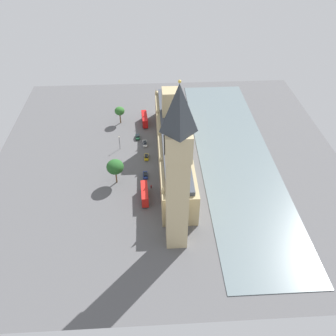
{
  "coord_description": "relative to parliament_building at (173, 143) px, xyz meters",
  "views": [
    {
      "loc": [
        7.21,
        123.06,
        94.04
      ],
      "look_at": [
        1.0,
        15.7,
        7.63
      ],
      "focal_mm": 38.59,
      "sensor_mm": 36.0,
      "label": 1
    }
  ],
  "objects": [
    {
      "name": "double_decker_bus_midblock",
      "position": [
        12.18,
        25.61,
        -4.9
      ],
      "size": [
        2.95,
        10.58,
        4.75
      ],
      "rotation": [
        0.0,
        0.0,
        0.04
      ],
      "color": "red",
      "rests_on": "ground"
    },
    {
      "name": "car_white_leading",
      "position": [
        11.88,
        -9.66,
        -6.64
      ],
      "size": [
        2.01,
        4.84,
        1.74
      ],
      "rotation": [
        0.0,
        0.0,
        3.19
      ],
      "color": "silver",
      "rests_on": "ground"
    },
    {
      "name": "car_blue_near_tower",
      "position": [
        11.86,
        12.61,
        -6.65
      ],
      "size": [
        2.04,
        4.42,
        1.74
      ],
      "rotation": [
        0.0,
        0.0,
        3.2
      ],
      "color": "navy",
      "rests_on": "ground"
    },
    {
      "name": "plane_tree_by_river_gate",
      "position": [
        23.23,
        15.41,
        0.22
      ],
      "size": [
        6.65,
        6.65,
        10.62
      ],
      "color": "brown",
      "rests_on": "ground"
    },
    {
      "name": "car_dark_green_corner",
      "position": [
        15.21,
        -15.29,
        -6.65
      ],
      "size": [
        2.19,
        4.28,
        1.74
      ],
      "rotation": [
        0.0,
        0.0,
        0.1
      ],
      "color": "#19472D",
      "rests_on": "ground"
    },
    {
      "name": "ground_plane",
      "position": [
        1.99,
        1.38,
        -7.53
      ],
      "size": [
        147.5,
        147.5,
        0.0
      ],
      "primitive_type": "plane",
      "color": "#565659"
    },
    {
      "name": "plane_tree_trailing",
      "position": [
        23.69,
        -29.31,
        -0.93
      ],
      "size": [
        4.76,
        4.76,
        8.7
      ],
      "color": "brown",
      "rests_on": "ground"
    },
    {
      "name": "parliament_building",
      "position": [
        0.0,
        0.0,
        0.0
      ],
      "size": [
        12.69,
        77.5,
        25.31
      ],
      "color": "tan",
      "rests_on": "ground"
    },
    {
      "name": "street_lamp_far_end",
      "position": [
        22.98,
        -7.4,
        -2.95
      ],
      "size": [
        0.56,
        0.56,
        6.6
      ],
      "color": "black",
      "rests_on": "ground"
    },
    {
      "name": "river_thames",
      "position": [
        -27.01,
        1.38,
        -7.41
      ],
      "size": [
        31.51,
        132.75,
        0.25
      ],
      "primitive_type": "cube",
      "color": "slate",
      "rests_on": "ground"
    },
    {
      "name": "double_decker_bus_kerbside",
      "position": [
        11.8,
        -27.79,
        -4.9
      ],
      "size": [
        3.19,
        10.64,
        4.75
      ],
      "rotation": [
        0.0,
        0.0,
        3.2
      ],
      "color": "red",
      "rests_on": "ground"
    },
    {
      "name": "clock_tower",
      "position": [
        1.97,
        46.23,
        22.15
      ],
      "size": [
        7.52,
        7.52,
        57.37
      ],
      "color": "tan",
      "rests_on": "ground"
    },
    {
      "name": "pedestrian_opposite_hall",
      "position": [
        9.72,
        19.66,
        -6.78
      ],
      "size": [
        0.5,
        0.61,
        1.67
      ],
      "rotation": [
        0.0,
        0.0,
        6.2
      ],
      "color": "maroon",
      "rests_on": "ground"
    },
    {
      "name": "car_yellow_cab_under_trees",
      "position": [
        11.32,
        0.51,
        -6.65
      ],
      "size": [
        1.83,
        4.15,
        1.74
      ],
      "rotation": [
        0.0,
        0.0,
        3.15
      ],
      "color": "gold",
      "rests_on": "ground"
    }
  ]
}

